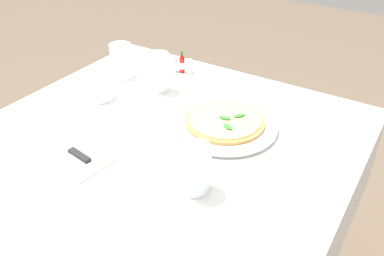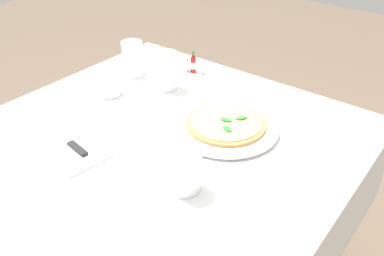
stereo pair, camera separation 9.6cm
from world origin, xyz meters
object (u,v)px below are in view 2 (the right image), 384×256
object	(u,v)px
napkin_folded	(69,146)
pepper_shaker	(201,67)
water_glass_left_edge	(167,73)
dinner_knife	(68,141)
coffee_cup_right_edge	(110,89)
water_glass_center_back	(185,171)
water_glass_back_corner	(133,61)
salt_shaker	(185,65)
pizza	(226,123)
pizza_plate	(226,127)
hot_sauce_bottle	(193,63)

from	to	relation	value
napkin_folded	pepper_shaker	xyz separation A→B (m)	(0.00, -0.59, 0.02)
water_glass_left_edge	dinner_knife	size ratio (longest dim) A/B	0.66
dinner_knife	pepper_shaker	distance (m)	0.59
coffee_cup_right_edge	water_glass_center_back	xyz separation A→B (m)	(-0.48, 0.21, 0.03)
water_glass_back_corner	water_glass_center_back	distance (m)	0.65
salt_shaker	pepper_shaker	xyz separation A→B (m)	(-0.06, -0.02, 0.00)
dinner_knife	napkin_folded	bearing A→B (deg)	-180.00
water_glass_center_back	salt_shaker	bearing A→B (deg)	-51.48
dinner_knife	salt_shaker	distance (m)	0.58
coffee_cup_right_edge	napkin_folded	size ratio (longest dim) A/B	0.57
water_glass_back_corner	napkin_folded	bearing A→B (deg)	113.12
water_glass_back_corner	pepper_shaker	xyz separation A→B (m)	(-0.19, -0.16, -0.03)
water_glass_back_corner	dinner_knife	distance (m)	0.47
napkin_folded	salt_shaker	xyz separation A→B (m)	(0.06, -0.57, 0.02)
dinner_knife	salt_shaker	world-z (taller)	salt_shaker
pizza	dinner_knife	size ratio (longest dim) A/B	1.18
pizza_plate	coffee_cup_right_edge	size ratio (longest dim) A/B	2.30
pizza	water_glass_center_back	bearing A→B (deg)	103.75
dinner_knife	pepper_shaker	bearing A→B (deg)	-81.69
coffee_cup_right_edge	hot_sauce_bottle	xyz separation A→B (m)	(-0.10, -0.31, 0.01)
hot_sauce_bottle	napkin_folded	bearing A→B (deg)	92.84
water_glass_back_corner	coffee_cup_right_edge	bearing A→B (deg)	107.85
pizza_plate	water_glass_back_corner	distance (m)	0.48
pizza_plate	water_glass_center_back	xyz separation A→B (m)	(-0.07, 0.27, 0.04)
water_glass_back_corner	dinner_knife	bearing A→B (deg)	112.83
coffee_cup_right_edge	napkin_folded	distance (m)	0.30
coffee_cup_right_edge	pepper_shaker	size ratio (longest dim) A/B	2.36
coffee_cup_right_edge	salt_shaker	bearing A→B (deg)	-104.08
salt_shaker	water_glass_center_back	bearing A→B (deg)	128.52
pizza	salt_shaker	world-z (taller)	salt_shaker
pizza	water_glass_back_corner	distance (m)	0.48
pepper_shaker	water_glass_back_corner	bearing A→B (deg)	40.56
water_glass_center_back	pizza	bearing A→B (deg)	-76.25
water_glass_left_edge	pepper_shaker	world-z (taller)	water_glass_left_edge
water_glass_left_edge	salt_shaker	world-z (taller)	water_glass_left_edge
pizza_plate	pepper_shaker	bearing A→B (deg)	-42.56
water_glass_left_edge	napkin_folded	distance (m)	0.43
water_glass_left_edge	hot_sauce_bottle	distance (m)	0.16
water_glass_back_corner	water_glass_left_edge	bearing A→B (deg)	178.16
napkin_folded	salt_shaker	world-z (taller)	salt_shaker
coffee_cup_right_edge	water_glass_center_back	bearing A→B (deg)	156.90
pizza_plate	water_glass_left_edge	size ratio (longest dim) A/B	2.37
pepper_shaker	napkin_folded	bearing A→B (deg)	90.09
napkin_folded	coffee_cup_right_edge	bearing A→B (deg)	-57.43
pizza	pepper_shaker	size ratio (longest dim) A/B	4.09
pizza	water_glass_center_back	distance (m)	0.28
water_glass_left_edge	hot_sauce_bottle	xyz separation A→B (m)	(0.01, -0.15, -0.02)
pizza_plate	napkin_folded	bearing A→B (deg)	49.95
pizza	dinner_knife	world-z (taller)	pizza
water_glass_center_back	napkin_folded	xyz separation A→B (m)	(0.35, 0.07, -0.04)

